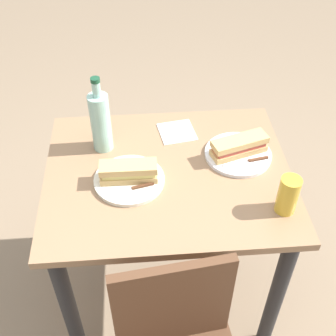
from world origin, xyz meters
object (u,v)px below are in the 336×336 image
knife_far (249,161)px  beer_glass (288,195)px  knife_near (132,189)px  baguette_sandwich_far (239,146)px  baguette_sandwich_near (129,172)px  plate_far (238,154)px  plate_near (129,180)px  water_bottle (101,121)px  dining_table (168,200)px

knife_far → beer_glass: 0.25m
knife_near → knife_far: bearing=-166.0°
baguette_sandwich_far → beer_glass: 0.30m
baguette_sandwich_far → beer_glass: (-0.10, 0.28, 0.02)m
baguette_sandwich_near → plate_far: size_ratio=0.80×
plate_near → beer_glass: size_ratio=1.81×
baguette_sandwich_far → water_bottle: size_ratio=0.73×
dining_table → baguette_sandwich_near: (0.14, 0.04, 0.20)m
baguette_sandwich_near → knife_far: (-0.45, -0.05, -0.03)m
dining_table → baguette_sandwich_far: bearing=-165.9°
baguette_sandwich_near → water_bottle: water_bottle is taller
knife_near → water_bottle: water_bottle is taller
beer_glass → dining_table: bearing=-29.6°
plate_far → dining_table: bearing=14.1°
knife_near → plate_far: (-0.41, -0.16, -0.01)m
dining_table → baguette_sandwich_far: (-0.28, -0.07, 0.20)m
dining_table → baguette_sandwich_near: size_ratio=4.44×
plate_near → beer_glass: beer_glass is taller
plate_near → baguette_sandwich_far: bearing=-165.7°
water_bottle → plate_far: bearing=169.8°
knife_near → plate_far: size_ratio=0.69×
plate_far → knife_far: 0.06m
water_bottle → knife_near: bearing=112.9°
baguette_sandwich_near → plate_far: (-0.42, -0.11, -0.04)m
water_bottle → beer_glass: water_bottle is taller
knife_far → plate_far: bearing=-61.9°
knife_near → knife_far: same height
plate_far → knife_far: size_ratio=1.43×
knife_near → plate_far: 0.44m
knife_near → baguette_sandwich_far: baguette_sandwich_far is taller
baguette_sandwich_near → plate_far: bearing=-165.7°
plate_far → baguette_sandwich_far: (0.00, 0.00, 0.04)m
knife_near → water_bottle: (0.11, -0.26, 0.11)m
baguette_sandwich_far → dining_table: bearing=14.1°
knife_far → water_bottle: bearing=-15.0°
baguette_sandwich_far → beer_glass: bearing=109.9°
plate_near → plate_far: same height
plate_far → baguette_sandwich_far: size_ratio=1.13×
dining_table → knife_near: bearing=34.9°
beer_glass → water_bottle: bearing=-31.4°
knife_near → water_bottle: size_ratio=0.57×
dining_table → knife_far: size_ratio=5.08×
water_bottle → baguette_sandwich_far: bearing=169.8°
dining_table → plate_near: size_ratio=3.55×
plate_near → knife_far: 0.45m
dining_table → knife_far: bearing=-177.0°
beer_glass → plate_near: bearing=-18.7°
baguette_sandwich_near → beer_glass: bearing=161.3°
plate_near → knife_far: knife_far is taller
dining_table → water_bottle: (0.24, -0.16, 0.28)m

